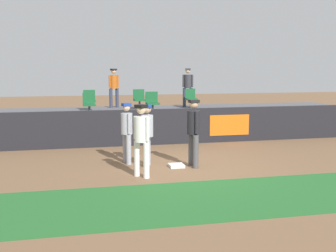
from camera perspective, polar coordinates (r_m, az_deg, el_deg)
The scene contains 16 objects.
ground_plane at distance 12.11m, azimuth 2.33°, elevation -5.31°, with size 60.00×60.00×0.00m, color brown.
grass_foreground_strip at distance 9.41m, azimuth 7.20°, elevation -9.21°, with size 18.00×2.80×0.01m, color #26662B.
first_base at distance 12.07m, azimuth 1.09°, elevation -5.15°, with size 0.40×0.40×0.08m, color white.
player_fielder_home at distance 10.84m, azimuth -3.49°, elevation -1.24°, with size 0.48×0.58×1.81m.
player_runner_visitor at distance 12.40m, azimuth -5.38°, elevation -0.36°, with size 0.38×0.47×1.71m.
player_coach_visitor at distance 11.98m, azimuth -2.70°, elevation -0.66°, with size 0.40×0.46×1.70m.
player_umpire at distance 11.94m, azimuth 3.33°, elevation -0.28°, with size 0.38×0.52×1.84m.
field_wall at distance 15.43m, azimuth -1.18°, elevation -0.11°, with size 18.00×0.26×1.24m.
bleacher_platform at distance 17.95m, azimuth -2.93°, elevation 0.50°, with size 18.00×4.80×0.93m, color #59595E.
seat_front_left at distance 16.46m, azimuth -10.20°, elevation 2.99°, with size 0.45×0.44×0.84m.
seat_back_left at distance 18.26m, azimuth -10.15°, elevation 3.46°, with size 0.48×0.44×0.84m.
seat_back_center at distance 18.49m, azimuth -3.75°, elevation 3.62°, with size 0.47×0.44×0.84m.
seat_front_center at distance 16.76m, azimuth -2.06°, elevation 3.20°, with size 0.47×0.44×0.84m.
seat_back_right at distance 18.99m, azimuth 2.97°, elevation 3.73°, with size 0.45×0.44×0.84m.
spectator_hooded at distance 19.61m, azimuth 2.59°, elevation 5.38°, with size 0.46×0.41×1.71m.
spectator_capped at distance 19.42m, azimuth -7.04°, elevation 5.29°, with size 0.45×0.42×1.70m.
Camera 1 is at (-3.18, -11.36, 2.75)m, focal length 46.99 mm.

